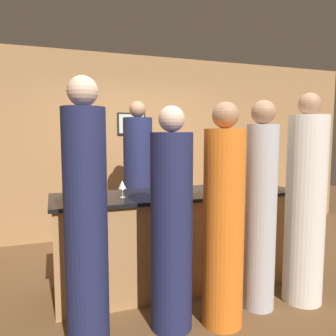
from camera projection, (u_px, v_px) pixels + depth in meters
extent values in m
plane|color=brown|center=(178.00, 283.00, 3.51)|extent=(14.00, 14.00, 0.00)
cube|color=#A37547|center=(134.00, 146.00, 5.16)|extent=(8.00, 0.06, 2.80)
cube|color=black|center=(131.00, 124.00, 5.07)|extent=(0.44, 0.02, 0.34)
cube|color=#B7C6B2|center=(132.00, 124.00, 5.06)|extent=(0.39, 0.00, 0.29)
cube|color=#B27F4C|center=(178.00, 240.00, 3.47)|extent=(2.49, 0.72, 0.95)
cube|color=black|center=(178.00, 194.00, 3.42)|extent=(2.55, 0.78, 0.03)
cylinder|color=#1E234C|center=(138.00, 188.00, 4.24)|extent=(0.37, 0.37, 1.80)
sphere|color=#A37556|center=(137.00, 109.00, 4.13)|extent=(0.21, 0.21, 0.21)
cylinder|color=#B2B2B7|center=(260.00, 218.00, 2.94)|extent=(0.28, 0.28, 1.67)
sphere|color=#A37556|center=(263.00, 112.00, 2.85)|extent=(0.21, 0.21, 0.21)
cylinder|color=#1E234C|center=(171.00, 232.00, 2.63)|extent=(0.34, 0.34, 1.60)
sphere|color=beige|center=(172.00, 119.00, 2.54)|extent=(0.21, 0.21, 0.21)
cylinder|color=orange|center=(223.00, 229.00, 2.68)|extent=(0.34, 0.34, 1.63)
sphere|color=#A37556|center=(225.00, 115.00, 2.59)|extent=(0.21, 0.21, 0.21)
cylinder|color=#1E234C|center=(86.00, 232.00, 2.34)|extent=(0.31, 0.31, 1.77)
sphere|color=beige|center=(83.00, 91.00, 2.24)|extent=(0.21, 0.21, 0.21)
cylinder|color=silver|center=(305.00, 210.00, 3.06)|extent=(0.36, 0.36, 1.76)
sphere|color=#A37556|center=(310.00, 104.00, 2.96)|extent=(0.20, 0.20, 0.20)
cylinder|color=black|center=(188.00, 186.00, 3.16)|extent=(0.07, 0.07, 0.21)
cylinder|color=black|center=(188.00, 171.00, 3.14)|extent=(0.03, 0.03, 0.09)
cylinder|color=silver|center=(122.00, 197.00, 3.14)|extent=(0.05, 0.05, 0.00)
cylinder|color=silver|center=(122.00, 193.00, 3.14)|extent=(0.01, 0.01, 0.08)
cone|color=silver|center=(122.00, 185.00, 3.13)|extent=(0.08, 0.08, 0.08)
cylinder|color=silver|center=(72.00, 203.00, 2.87)|extent=(0.05, 0.05, 0.00)
cylinder|color=silver|center=(71.00, 197.00, 2.86)|extent=(0.01, 0.01, 0.10)
cone|color=silver|center=(71.00, 187.00, 2.86)|extent=(0.07, 0.07, 0.07)
cylinder|color=silver|center=(211.00, 192.00, 3.40)|extent=(0.05, 0.05, 0.00)
cylinder|color=silver|center=(211.00, 188.00, 3.40)|extent=(0.01, 0.01, 0.10)
cone|color=silver|center=(212.00, 180.00, 3.39)|extent=(0.06, 0.06, 0.07)
cylinder|color=silver|center=(268.00, 192.00, 3.40)|extent=(0.05, 0.05, 0.00)
cylinder|color=silver|center=(268.00, 188.00, 3.40)|extent=(0.01, 0.01, 0.08)
cone|color=silver|center=(268.00, 181.00, 3.39)|extent=(0.08, 0.08, 0.07)
cylinder|color=silver|center=(165.00, 193.00, 3.38)|extent=(0.05, 0.05, 0.00)
cylinder|color=silver|center=(165.00, 188.00, 3.37)|extent=(0.01, 0.01, 0.10)
cone|color=silver|center=(165.00, 180.00, 3.36)|extent=(0.06, 0.06, 0.07)
cylinder|color=silver|center=(97.00, 202.00, 2.92)|extent=(0.05, 0.05, 0.00)
cylinder|color=silver|center=(96.00, 196.00, 2.92)|extent=(0.01, 0.01, 0.10)
cone|color=silver|center=(96.00, 187.00, 2.91)|extent=(0.07, 0.07, 0.07)
cylinder|color=silver|center=(206.00, 194.00, 3.32)|extent=(0.05, 0.05, 0.00)
cylinder|color=silver|center=(206.00, 189.00, 3.32)|extent=(0.01, 0.01, 0.10)
cone|color=silver|center=(206.00, 180.00, 3.31)|extent=(0.08, 0.08, 0.08)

